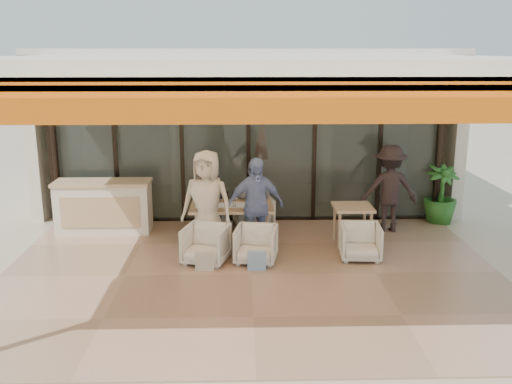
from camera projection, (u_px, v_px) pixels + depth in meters
ground at (251, 276)px, 9.08m from camera, size 70.00×70.00×0.00m
terrace_floor at (251, 275)px, 9.08m from camera, size 8.00×6.00×0.01m
terrace_structure at (251, 68)px, 8.04m from camera, size 8.00×6.00×3.40m
glass_storefront at (248, 146)px, 11.60m from camera, size 8.08×0.10×3.20m
interior_block at (247, 104)px, 13.70m from camera, size 9.05×3.62×3.52m
host_counter at (104, 206)px, 11.11m from camera, size 1.85×0.65×1.04m
dining_table at (231, 208)px, 10.40m from camera, size 1.50×0.90×0.93m
chair_far_left at (212, 214)px, 11.39m from camera, size 0.68×0.64×0.63m
chair_far_right at (253, 211)px, 11.40m from camera, size 0.84×0.81×0.73m
chair_near_left at (206, 243)px, 9.54m from camera, size 0.85×0.82×0.72m
chair_near_right at (256, 243)px, 9.56m from camera, size 0.77×0.74×0.69m
diner_navy at (210, 198)px, 10.80m from camera, size 0.61×0.46×1.52m
diner_grey at (254, 199)px, 10.83m from camera, size 0.88×0.79×1.50m
diner_cream at (207, 203)px, 9.89m from camera, size 1.03×0.81×1.84m
diner_periwinkle at (255, 206)px, 9.93m from camera, size 1.07×0.62×1.72m
tote_bag_cream at (205, 262)px, 9.20m from camera, size 0.30×0.10×0.34m
tote_bag_blue at (257, 261)px, 9.22m from camera, size 0.30×0.10×0.34m
side_table at (353, 212)px, 10.37m from camera, size 0.70×0.70×0.74m
side_chair at (360, 240)px, 9.71m from camera, size 0.71×0.67×0.69m
standing_woman at (389, 189)px, 11.10m from camera, size 1.12×0.64×1.73m
potted_palm at (440, 194)px, 11.72m from camera, size 0.83×0.83×1.25m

